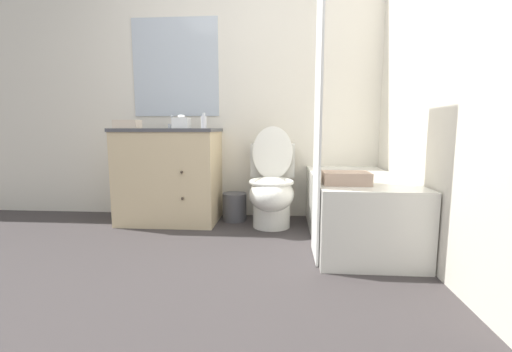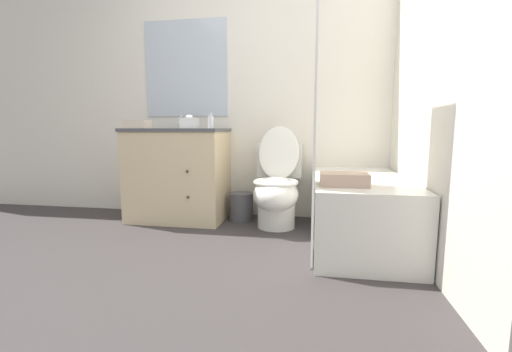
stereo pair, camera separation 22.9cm
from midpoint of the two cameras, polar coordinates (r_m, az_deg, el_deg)
ground_plane at (r=2.00m, az=-3.10°, el=-17.86°), size 14.00×14.00×0.00m
wall_back at (r=3.42m, az=2.85°, el=14.35°), size 8.00×0.06×2.50m
wall_right at (r=2.71m, az=28.48°, el=15.08°), size 0.05×2.59×2.50m
vanity_cabinet at (r=3.31m, az=-10.88°, el=0.42°), size 0.91×0.59×0.87m
sink_faucet at (r=3.46m, az=-9.95°, el=8.40°), size 0.14×0.12×0.12m
toilet at (r=3.04m, az=5.66°, el=-2.22°), size 0.41×0.70×0.89m
bathtub at (r=2.77m, az=19.08°, el=-5.33°), size 0.67×1.37×0.50m
shower_curtain at (r=2.26m, az=12.79°, el=11.35°), size 0.01×0.36×2.01m
wastebasket at (r=3.27m, az=-0.47°, el=-5.11°), size 0.23×0.23×0.26m
tissue_box at (r=3.23m, az=-9.03°, el=8.75°), size 0.14×0.13×0.12m
soap_dispenser at (r=3.14m, az=-5.47°, el=8.99°), size 0.05×0.05×0.14m
hand_towel_folded at (r=3.26m, az=-17.27°, el=8.24°), size 0.21×0.14×0.07m
bath_towel_folded at (r=2.31m, az=17.26°, el=-0.54°), size 0.30×0.21×0.08m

